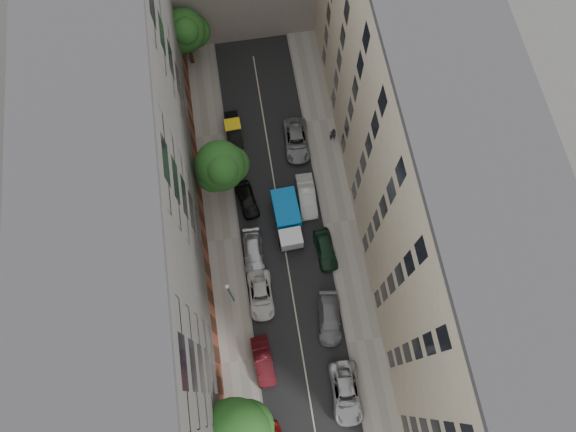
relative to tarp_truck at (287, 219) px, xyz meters
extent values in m
plane|color=#4C4C49|center=(-0.60, -0.66, -1.38)|extent=(120.00, 120.00, 0.00)
cube|color=black|center=(-0.60, -0.66, -1.37)|extent=(8.00, 44.00, 0.02)
cube|color=gray|center=(-6.10, -0.66, -1.30)|extent=(3.00, 44.00, 0.15)
cube|color=gray|center=(4.90, -0.66, -1.30)|extent=(3.00, 44.00, 0.15)
cube|color=#494744|center=(-11.60, -0.66, 8.62)|extent=(8.00, 44.00, 20.00)
cube|color=beige|center=(10.40, -0.66, 8.62)|extent=(8.00, 44.00, 20.00)
cube|color=black|center=(0.00, -0.10, -0.83)|extent=(2.29, 5.47, 0.30)
cube|color=silver|center=(0.00, -2.00, 0.07)|extent=(2.06, 1.67, 1.70)
cube|color=blue|center=(0.00, 0.80, 0.22)|extent=(2.33, 3.68, 1.80)
cylinder|color=black|center=(-0.95, -2.00, -0.96)|extent=(0.28, 0.84, 0.84)
cylinder|color=black|center=(0.95, -2.00, -0.96)|extent=(0.28, 0.84, 0.84)
cylinder|color=black|center=(-0.95, 1.50, -0.96)|extent=(0.28, 0.84, 0.84)
cylinder|color=black|center=(0.95, 1.50, -0.96)|extent=(0.28, 0.84, 0.84)
imported|color=#4D0F15|center=(-3.97, -12.06, -0.68)|extent=(1.76, 4.31, 1.39)
imported|color=silver|center=(-3.40, -6.46, -0.74)|extent=(2.24, 4.62, 1.27)
imported|color=silver|center=(-3.52, -2.50, -0.74)|extent=(1.98, 4.47, 1.28)
imported|color=black|center=(-3.40, 2.74, -0.72)|extent=(2.16, 4.08, 1.32)
imported|color=black|center=(-3.75, 10.34, -0.72)|extent=(1.53, 4.04, 1.32)
imported|color=#B5B5BA|center=(2.42, -15.66, -0.65)|extent=(2.70, 5.36, 1.45)
imported|color=slate|center=(2.20, -9.46, -0.70)|extent=(2.52, 4.91, 1.36)
imported|color=black|center=(3.00, -3.26, -0.68)|extent=(1.86, 4.18, 1.40)
imported|color=silver|center=(2.20, 2.14, -0.64)|extent=(1.66, 4.54, 1.48)
imported|color=slate|center=(2.20, 8.11, -0.68)|extent=(2.63, 5.17, 1.40)
sphere|color=#234D19|center=(-5.63, -16.83, 4.01)|extent=(4.01, 4.01, 4.01)
cylinder|color=#382619|center=(-5.20, 4.34, 0.02)|extent=(0.36, 0.36, 2.50)
cylinder|color=#382619|center=(-5.20, 4.34, 2.17)|extent=(0.24, 0.24, 1.79)
sphere|color=#234D19|center=(-5.20, 4.34, 3.92)|extent=(4.47, 4.47, 4.47)
sphere|color=#234D19|center=(-4.30, 4.74, 3.06)|extent=(3.35, 3.35, 3.35)
sphere|color=#234D19|center=(-5.90, 3.84, 3.42)|extent=(3.13, 3.13, 3.13)
sphere|color=#234D19|center=(-5.00, 3.54, 4.85)|extent=(2.90, 2.90, 2.90)
cylinder|color=#382619|center=(-7.00, 19.34, -0.05)|extent=(0.36, 0.36, 2.36)
cylinder|color=#382619|center=(-7.00, 19.34, 1.97)|extent=(0.24, 0.24, 1.68)
sphere|color=#234D19|center=(-7.00, 19.34, 3.62)|extent=(4.16, 4.16, 4.16)
sphere|color=#234D19|center=(-6.10, 19.74, 2.81)|extent=(3.12, 3.12, 3.12)
sphere|color=#234D19|center=(-7.70, 18.84, 3.15)|extent=(2.91, 2.91, 2.91)
sphere|color=#234D19|center=(-6.80, 18.54, 4.50)|extent=(2.71, 2.71, 2.71)
cylinder|color=#1B613C|center=(-5.82, -6.44, 1.65)|extent=(0.14, 0.14, 5.75)
sphere|color=silver|center=(-5.82, -6.44, 4.62)|extent=(0.36, 0.36, 0.36)
imported|color=black|center=(5.80, 8.03, -0.28)|extent=(0.71, 0.49, 1.91)
camera|label=1|loc=(-2.41, -15.43, 44.15)|focal=32.00mm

